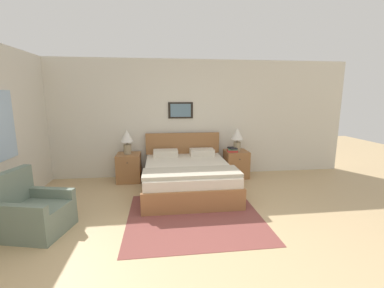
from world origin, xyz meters
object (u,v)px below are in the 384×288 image
(armchair, at_px, (33,213))
(nightstand_by_door, at_px, (236,164))
(nightstand_near_window, at_px, (129,167))
(bed, at_px, (188,176))
(table_lamp_by_door, at_px, (237,137))
(table_lamp_near_window, at_px, (127,139))

(armchair, relative_size, nightstand_by_door, 1.51)
(nightstand_near_window, relative_size, nightstand_by_door, 1.00)
(bed, xyz_separation_m, table_lamp_by_door, (1.19, 0.73, 0.63))
(table_lamp_near_window, bearing_deg, armchair, -117.00)
(nightstand_near_window, xyz_separation_m, table_lamp_by_door, (2.38, -0.00, 0.62))
(armchair, height_order, table_lamp_by_door, table_lamp_by_door)
(armchair, relative_size, nightstand_near_window, 1.51)
(nightstand_near_window, relative_size, table_lamp_near_window, 1.17)
(armchair, distance_m, nightstand_near_window, 2.27)
(bed, distance_m, table_lamp_near_window, 1.54)
(armchair, height_order, nightstand_by_door, armchair)
(bed, distance_m, table_lamp_by_door, 1.54)
(bed, xyz_separation_m, armchair, (-2.22, -1.28, -0.01))
(bed, relative_size, armchair, 2.20)
(bed, distance_m, nightstand_by_door, 1.40)
(nightstand_near_window, height_order, table_lamp_near_window, table_lamp_near_window)
(armchair, relative_size, table_lamp_by_door, 1.77)
(table_lamp_by_door, bearing_deg, bed, -148.52)
(bed, height_order, table_lamp_by_door, table_lamp_by_door)
(table_lamp_by_door, bearing_deg, nightstand_by_door, 161.06)
(bed, bearing_deg, armchair, -150.05)
(bed, height_order, table_lamp_near_window, table_lamp_near_window)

